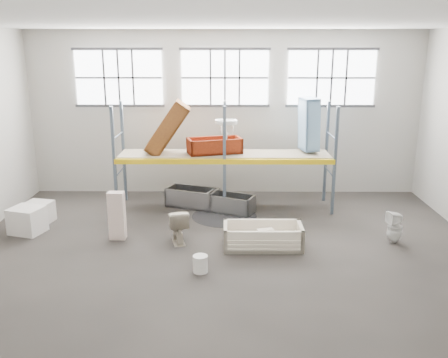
{
  "coord_description": "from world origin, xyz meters",
  "views": [
    {
      "loc": [
        0.09,
        -9.86,
        4.59
      ],
      "look_at": [
        0.0,
        1.5,
        1.4
      ],
      "focal_mm": 38.76,
      "sensor_mm": 36.0,
      "label": 1
    }
  ],
  "objects_px": {
    "toilet_white": "(395,227)",
    "blue_tub_upright": "(309,124)",
    "steel_tub_right": "(230,203)",
    "toilet_beige": "(177,225)",
    "bucket": "(200,264)",
    "carton_near": "(27,220)",
    "cistern_tall": "(117,216)",
    "rust_tub_flat": "(214,145)",
    "steel_tub_left": "(192,197)",
    "bathtub_beige": "(263,236)"
  },
  "relations": [
    {
      "from": "toilet_white",
      "to": "blue_tub_upright",
      "type": "xyz_separation_m",
      "value": [
        -1.69,
        2.79,
        2.01
      ]
    },
    {
      "from": "toilet_white",
      "to": "steel_tub_right",
      "type": "height_order",
      "value": "toilet_white"
    },
    {
      "from": "toilet_white",
      "to": "toilet_beige",
      "type": "bearing_deg",
      "value": -102.46
    },
    {
      "from": "toilet_beige",
      "to": "bucket",
      "type": "relative_size",
      "value": 2.31
    },
    {
      "from": "bucket",
      "to": "carton_near",
      "type": "xyz_separation_m",
      "value": [
        -4.46,
        2.15,
        0.15
      ]
    },
    {
      "from": "blue_tub_upright",
      "to": "bucket",
      "type": "height_order",
      "value": "blue_tub_upright"
    },
    {
      "from": "bucket",
      "to": "carton_near",
      "type": "height_order",
      "value": "carton_near"
    },
    {
      "from": "cistern_tall",
      "to": "rust_tub_flat",
      "type": "xyz_separation_m",
      "value": [
        2.29,
        2.43,
        1.23
      ]
    },
    {
      "from": "carton_near",
      "to": "bucket",
      "type": "bearing_deg",
      "value": -25.71
    },
    {
      "from": "steel_tub_left",
      "to": "rust_tub_flat",
      "type": "relative_size",
      "value": 0.99
    },
    {
      "from": "cistern_tall",
      "to": "carton_near",
      "type": "xyz_separation_m",
      "value": [
        -2.36,
        0.38,
        -0.26
      ]
    },
    {
      "from": "toilet_beige",
      "to": "steel_tub_right",
      "type": "distance_m",
      "value": 2.52
    },
    {
      "from": "cistern_tall",
      "to": "blue_tub_upright",
      "type": "bearing_deg",
      "value": 30.01
    },
    {
      "from": "blue_tub_upright",
      "to": "bathtub_beige",
      "type": "bearing_deg",
      "value": -115.52
    },
    {
      "from": "steel_tub_left",
      "to": "toilet_beige",
      "type": "bearing_deg",
      "value": -93.64
    },
    {
      "from": "cistern_tall",
      "to": "steel_tub_left",
      "type": "bearing_deg",
      "value": 58.52
    },
    {
      "from": "cistern_tall",
      "to": "bathtub_beige",
      "type": "bearing_deg",
      "value": -5.38
    },
    {
      "from": "cistern_tall",
      "to": "carton_near",
      "type": "bearing_deg",
      "value": 173.17
    },
    {
      "from": "bucket",
      "to": "cistern_tall",
      "type": "bearing_deg",
      "value": 139.9
    },
    {
      "from": "rust_tub_flat",
      "to": "toilet_white",
      "type": "bearing_deg",
      "value": -30.88
    },
    {
      "from": "toilet_white",
      "to": "bucket",
      "type": "height_order",
      "value": "toilet_white"
    },
    {
      "from": "toilet_white",
      "to": "blue_tub_upright",
      "type": "bearing_deg",
      "value": -161.35
    },
    {
      "from": "steel_tub_right",
      "to": "blue_tub_upright",
      "type": "relative_size",
      "value": 0.92
    },
    {
      "from": "steel_tub_left",
      "to": "steel_tub_right",
      "type": "relative_size",
      "value": 1.09
    },
    {
      "from": "steel_tub_right",
      "to": "rust_tub_flat",
      "type": "relative_size",
      "value": 0.9
    },
    {
      "from": "bathtub_beige",
      "to": "carton_near",
      "type": "relative_size",
      "value": 2.4
    },
    {
      "from": "steel_tub_left",
      "to": "cistern_tall",
      "type": "bearing_deg",
      "value": -123.7
    },
    {
      "from": "bathtub_beige",
      "to": "cistern_tall",
      "type": "bearing_deg",
      "value": 171.97
    },
    {
      "from": "rust_tub_flat",
      "to": "carton_near",
      "type": "bearing_deg",
      "value": -156.19
    },
    {
      "from": "toilet_white",
      "to": "bucket",
      "type": "distance_m",
      "value": 4.82
    },
    {
      "from": "bucket",
      "to": "toilet_white",
      "type": "bearing_deg",
      "value": 19.39
    },
    {
      "from": "toilet_beige",
      "to": "toilet_white",
      "type": "xyz_separation_m",
      "value": [
        5.17,
        0.0,
        -0.03
      ]
    },
    {
      "from": "toilet_white",
      "to": "bucket",
      "type": "relative_size",
      "value": 2.13
    },
    {
      "from": "steel_tub_left",
      "to": "rust_tub_flat",
      "type": "distance_m",
      "value": 1.68
    },
    {
      "from": "rust_tub_flat",
      "to": "bucket",
      "type": "relative_size",
      "value": 4.13
    },
    {
      "from": "steel_tub_left",
      "to": "carton_near",
      "type": "bearing_deg",
      "value": -152.45
    },
    {
      "from": "steel_tub_left",
      "to": "toilet_white",
      "type": "bearing_deg",
      "value": -27.78
    },
    {
      "from": "steel_tub_right",
      "to": "blue_tub_upright",
      "type": "distance_m",
      "value": 3.16
    },
    {
      "from": "bathtub_beige",
      "to": "blue_tub_upright",
      "type": "relative_size",
      "value": 1.25
    },
    {
      "from": "bucket",
      "to": "bathtub_beige",
      "type": "bearing_deg",
      "value": 43.35
    },
    {
      "from": "toilet_white",
      "to": "carton_near",
      "type": "bearing_deg",
      "value": -105.98
    },
    {
      "from": "steel_tub_right",
      "to": "rust_tub_flat",
      "type": "bearing_deg",
      "value": 135.41
    },
    {
      "from": "cistern_tall",
      "to": "steel_tub_left",
      "type": "height_order",
      "value": "cistern_tall"
    },
    {
      "from": "toilet_white",
      "to": "blue_tub_upright",
      "type": "relative_size",
      "value": 0.52
    },
    {
      "from": "toilet_beige",
      "to": "blue_tub_upright",
      "type": "relative_size",
      "value": 0.57
    },
    {
      "from": "toilet_white",
      "to": "rust_tub_flat",
      "type": "height_order",
      "value": "rust_tub_flat"
    },
    {
      "from": "toilet_white",
      "to": "carton_near",
      "type": "relative_size",
      "value": 1.01
    },
    {
      "from": "bathtub_beige",
      "to": "cistern_tall",
      "type": "xyz_separation_m",
      "value": [
        -3.49,
        0.47,
        0.32
      ]
    },
    {
      "from": "cistern_tall",
      "to": "carton_near",
      "type": "relative_size",
      "value": 1.55
    },
    {
      "from": "steel_tub_right",
      "to": "carton_near",
      "type": "bearing_deg",
      "value": -162.29
    }
  ]
}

